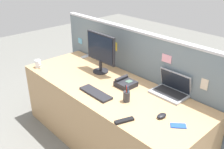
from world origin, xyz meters
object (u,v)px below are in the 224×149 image
desk_phone (125,83)px  keyboard_main (96,93)px  tv_remote (124,121)px  cell_phone_silver_slab (86,56)px  pen_cup (127,96)px  desktop_monitor (101,50)px  coffee_mug (38,64)px  computer_mouse_right_hand (162,116)px  laptop (172,89)px  cell_phone_blue_case (178,126)px

desk_phone → keyboard_main: bearing=-103.0°
tv_remote → cell_phone_silver_slab: bearing=173.5°
keyboard_main → pen_cup: pen_cup is taller
desktop_monitor → keyboard_main: bearing=-46.5°
desktop_monitor → cell_phone_silver_slab: desktop_monitor is taller
desk_phone → coffee_mug: 1.16m
tv_remote → keyboard_main: bearing=-173.8°
desktop_monitor → desk_phone: (0.45, -0.05, -0.24)m
keyboard_main → tv_remote: bearing=-12.3°
tv_remote → computer_mouse_right_hand: bearing=77.1°
laptop → coffee_mug: bearing=-156.3°
desktop_monitor → coffee_mug: size_ratio=4.16×
laptop → keyboard_main: 0.76m
computer_mouse_right_hand → coffee_mug: coffee_mug is taller
pen_cup → coffee_mug: (-1.30, -0.22, -0.01)m
computer_mouse_right_hand → cell_phone_blue_case: computer_mouse_right_hand is taller
keyboard_main → desktop_monitor: bearing=133.9°
desktop_monitor → coffee_mug: bearing=-142.0°
cell_phone_blue_case → coffee_mug: 1.88m
computer_mouse_right_hand → pen_cup: (-0.39, -0.03, 0.04)m
laptop → cell_phone_blue_case: size_ratio=2.80×
keyboard_main → cell_phone_silver_slab: 1.04m
desktop_monitor → tv_remote: size_ratio=2.74×
laptop → pen_cup: 0.48m
pen_cup → tv_remote: (0.22, -0.25, -0.04)m
cell_phone_blue_case → cell_phone_silver_slab: bearing=-144.2°
keyboard_main → coffee_mug: bearing=-174.1°
computer_mouse_right_hand → pen_cup: size_ratio=0.57×
computer_mouse_right_hand → pen_cup: pen_cup is taller
computer_mouse_right_hand → laptop: bearing=118.1°
laptop → tv_remote: (0.02, -0.68, -0.05)m
computer_mouse_right_hand → cell_phone_silver_slab: 1.63m
keyboard_main → tv_remote: (0.52, -0.12, -0.00)m
tv_remote → desk_phone: bearing=152.8°
computer_mouse_right_hand → coffee_mug: bearing=-168.4°
pen_cup → tv_remote: bearing=-48.8°
desk_phone → cell_phone_silver_slab: size_ratio=1.30×
laptop → keyboard_main: (-0.51, -0.57, -0.04)m
desktop_monitor → cell_phone_silver_slab: (-0.51, 0.16, -0.26)m
desktop_monitor → desk_phone: desktop_monitor is taller
computer_mouse_right_hand → coffee_mug: 1.71m
desktop_monitor → keyboard_main: desktop_monitor is taller
cell_phone_blue_case → tv_remote: (-0.34, -0.28, 0.01)m
computer_mouse_right_hand → cell_phone_blue_case: 0.17m
desktop_monitor → cell_phone_blue_case: size_ratio=3.70×
cell_phone_blue_case → cell_phone_silver_slab: 1.79m
desk_phone → desktop_monitor: bearing=173.9°
desktop_monitor → cell_phone_silver_slab: 0.60m
tv_remote → desktop_monitor: bearing=169.3°
cell_phone_blue_case → tv_remote: tv_remote is taller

